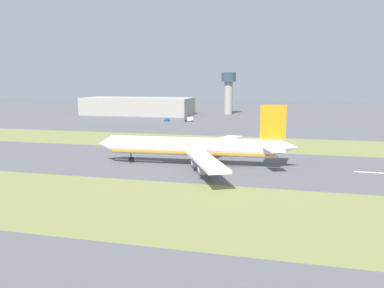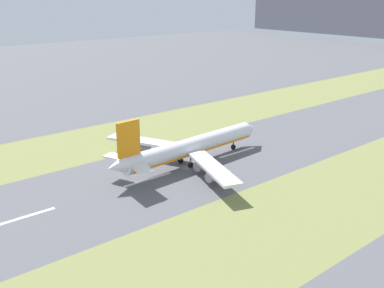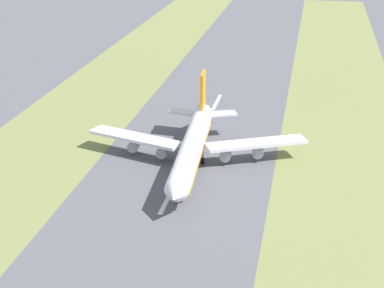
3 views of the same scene
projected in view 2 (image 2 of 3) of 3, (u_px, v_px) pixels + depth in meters
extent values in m
plane|color=#56565B|center=(187.00, 168.00, 152.11)|extent=(800.00, 800.00, 0.00)
cube|color=olive|center=(119.00, 136.00, 185.05)|extent=(40.00, 600.00, 0.01)
cube|color=olive|center=(293.00, 216.00, 119.18)|extent=(40.00, 600.00, 0.01)
cube|color=silver|center=(22.00, 218.00, 118.49)|extent=(1.20, 18.00, 0.01)
cube|color=silver|center=(148.00, 180.00, 142.48)|extent=(1.20, 18.00, 0.01)
cube|color=silver|center=(238.00, 152.00, 166.47)|extent=(1.20, 18.00, 0.01)
cylinder|color=white|center=(192.00, 146.00, 154.16)|extent=(9.33, 56.26, 6.00)
cone|color=white|center=(250.00, 129.00, 173.75)|extent=(6.17, 5.34, 5.88)
cone|color=white|center=(116.00, 167.00, 133.98)|extent=(5.45, 6.29, 5.10)
cube|color=orange|center=(192.00, 151.00, 154.69)|extent=(8.89, 54.00, 0.70)
cube|color=white|center=(144.00, 141.00, 161.97)|extent=(28.77, 17.87, 0.90)
cube|color=white|center=(213.00, 168.00, 137.65)|extent=(29.40, 14.93, 0.90)
cylinder|color=#93939E|center=(166.00, 152.00, 158.92)|extent=(3.48, 4.98, 3.20)
cylinder|color=#93939E|center=(143.00, 148.00, 162.93)|extent=(3.48, 4.98, 3.20)
cylinder|color=#93939E|center=(202.00, 165.00, 146.42)|extent=(3.48, 4.98, 3.20)
cylinder|color=#93939E|center=(214.00, 176.00, 137.91)|extent=(3.48, 4.98, 3.20)
cube|color=orange|center=(129.00, 139.00, 134.71)|extent=(1.28, 8.03, 11.00)
cube|color=white|center=(119.00, 157.00, 140.95)|extent=(10.92, 7.75, 0.60)
cube|color=white|center=(140.00, 167.00, 133.31)|extent=(10.79, 6.78, 0.60)
cylinder|color=#59595E|center=(233.00, 143.00, 169.02)|extent=(0.50, 0.50, 3.20)
cylinder|color=black|center=(233.00, 147.00, 169.54)|extent=(1.01, 1.85, 1.80)
cylinder|color=#59595E|center=(181.00, 156.00, 155.23)|extent=(0.50, 0.50, 3.20)
cylinder|color=black|center=(181.00, 161.00, 155.75)|extent=(1.01, 1.85, 1.80)
cylinder|color=#59595E|center=(191.00, 160.00, 151.62)|extent=(0.50, 0.50, 3.20)
cylinder|color=black|center=(191.00, 165.00, 152.14)|extent=(1.01, 1.85, 1.80)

